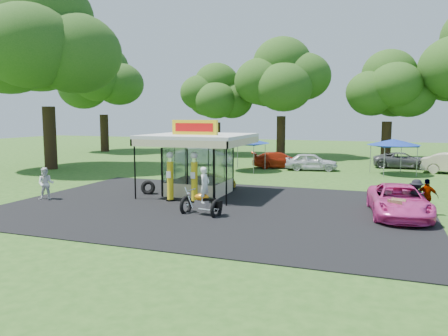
{
  "coord_description": "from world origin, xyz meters",
  "views": [
    {
      "loc": [
        7.59,
        -17.27,
        4.46
      ],
      "look_at": [
        -0.13,
        4.0,
        1.69
      ],
      "focal_mm": 35.0,
      "sensor_mm": 36.0,
      "label": 1
    }
  ],
  "objects_px": {
    "kiosk_car": "(213,180)",
    "spectator_east_a": "(416,197)",
    "bg_car_d": "(403,160)",
    "tent_east": "(394,142)",
    "bg_car_c": "(311,162)",
    "gas_pump_left": "(170,178)",
    "motorcycle": "(203,196)",
    "gas_pump_right": "(194,179)",
    "spectator_west": "(46,184)",
    "bg_car_a": "(203,156)",
    "tent_west": "(245,141)",
    "spectator_east_b": "(427,197)",
    "a_frame_sign": "(396,211)",
    "bg_car_b": "(279,160)",
    "pink_sedan": "(399,201)",
    "gas_station_kiosk": "(199,163)"
  },
  "relations": [
    {
      "from": "a_frame_sign",
      "to": "bg_car_b",
      "type": "relative_size",
      "value": 0.23
    },
    {
      "from": "spectator_east_b",
      "to": "pink_sedan",
      "type": "bearing_deg",
      "value": 33.84
    },
    {
      "from": "bg_car_b",
      "to": "gas_pump_right",
      "type": "bearing_deg",
      "value": 155.26
    },
    {
      "from": "motorcycle",
      "to": "a_frame_sign",
      "type": "xyz_separation_m",
      "value": [
        8.01,
        1.27,
        -0.35
      ]
    },
    {
      "from": "gas_station_kiosk",
      "to": "spectator_east_a",
      "type": "height_order",
      "value": "gas_station_kiosk"
    },
    {
      "from": "motorcycle",
      "to": "kiosk_car",
      "type": "xyz_separation_m",
      "value": [
        -2.24,
        6.92,
        -0.4
      ]
    },
    {
      "from": "bg_car_d",
      "to": "tent_west",
      "type": "bearing_deg",
      "value": 116.55
    },
    {
      "from": "a_frame_sign",
      "to": "bg_car_b",
      "type": "distance_m",
      "value": 19.23
    },
    {
      "from": "spectator_west",
      "to": "bg_car_a",
      "type": "xyz_separation_m",
      "value": [
        1.52,
        17.69,
        -0.05
      ]
    },
    {
      "from": "spectator_east_b",
      "to": "kiosk_car",
      "type": "bearing_deg",
      "value": -16.72
    },
    {
      "from": "gas_pump_left",
      "to": "motorcycle",
      "type": "bearing_deg",
      "value": -39.87
    },
    {
      "from": "motorcycle",
      "to": "bg_car_d",
      "type": "xyz_separation_m",
      "value": [
        9.05,
        21.7,
        -0.22
      ]
    },
    {
      "from": "gas_station_kiosk",
      "to": "bg_car_c",
      "type": "relative_size",
      "value": 1.3
    },
    {
      "from": "motorcycle",
      "to": "spectator_west",
      "type": "xyz_separation_m",
      "value": [
        -9.15,
        0.48,
        -0.02
      ]
    },
    {
      "from": "gas_pump_right",
      "to": "kiosk_car",
      "type": "height_order",
      "value": "gas_pump_right"
    },
    {
      "from": "bg_car_c",
      "to": "tent_east",
      "type": "xyz_separation_m",
      "value": [
        6.11,
        -0.34,
        1.71
      ]
    },
    {
      "from": "bg_car_c",
      "to": "spectator_east_a",
      "type": "bearing_deg",
      "value": -164.2
    },
    {
      "from": "gas_station_kiosk",
      "to": "pink_sedan",
      "type": "xyz_separation_m",
      "value": [
        10.38,
        -1.98,
        -1.08
      ]
    },
    {
      "from": "gas_station_kiosk",
      "to": "bg_car_d",
      "type": "xyz_separation_m",
      "value": [
        11.29,
        16.99,
        -1.12
      ]
    },
    {
      "from": "a_frame_sign",
      "to": "bg_car_d",
      "type": "xyz_separation_m",
      "value": [
        1.04,
        20.44,
        0.13
      ]
    },
    {
      "from": "pink_sedan",
      "to": "tent_east",
      "type": "bearing_deg",
      "value": 83.45
    },
    {
      "from": "spectator_east_b",
      "to": "bg_car_c",
      "type": "xyz_separation_m",
      "value": [
        -7.28,
        14.07,
        -0.11
      ]
    },
    {
      "from": "gas_pump_left",
      "to": "gas_station_kiosk",
      "type": "bearing_deg",
      "value": 75.92
    },
    {
      "from": "gas_station_kiosk",
      "to": "kiosk_car",
      "type": "distance_m",
      "value": 2.56
    },
    {
      "from": "spectator_west",
      "to": "spectator_east_b",
      "type": "xyz_separation_m",
      "value": [
        18.47,
        3.06,
        -0.05
      ]
    },
    {
      "from": "kiosk_car",
      "to": "tent_east",
      "type": "relative_size",
      "value": 0.74
    },
    {
      "from": "tent_east",
      "to": "gas_pump_right",
      "type": "bearing_deg",
      "value": -123.24
    },
    {
      "from": "spectator_east_a",
      "to": "spectator_east_b",
      "type": "distance_m",
      "value": 0.55
    },
    {
      "from": "bg_car_d",
      "to": "tent_east",
      "type": "xyz_separation_m",
      "value": [
        -0.89,
        -4.43,
        1.75
      ]
    },
    {
      "from": "gas_pump_right",
      "to": "kiosk_car",
      "type": "distance_m",
      "value": 4.55
    },
    {
      "from": "spectator_west",
      "to": "spectator_east_a",
      "type": "bearing_deg",
      "value": -19.9
    },
    {
      "from": "motorcycle",
      "to": "gas_pump_right",
      "type": "bearing_deg",
      "value": 130.52
    },
    {
      "from": "pink_sedan",
      "to": "bg_car_b",
      "type": "bearing_deg",
      "value": 113.05
    },
    {
      "from": "bg_car_a",
      "to": "bg_car_c",
      "type": "distance_m",
      "value": 9.69
    },
    {
      "from": "gas_pump_left",
      "to": "motorcycle",
      "type": "relative_size",
      "value": 1.14
    },
    {
      "from": "gas_station_kiosk",
      "to": "tent_west",
      "type": "bearing_deg",
      "value": 93.35
    },
    {
      "from": "pink_sedan",
      "to": "spectator_east_a",
      "type": "height_order",
      "value": "spectator_east_a"
    },
    {
      "from": "gas_pump_left",
      "to": "gas_pump_right",
      "type": "relative_size",
      "value": 0.99
    },
    {
      "from": "spectator_east_a",
      "to": "kiosk_car",
      "type": "bearing_deg",
      "value": -20.66
    },
    {
      "from": "bg_car_c",
      "to": "tent_west",
      "type": "distance_m",
      "value": 5.59
    },
    {
      "from": "spectator_east_a",
      "to": "gas_pump_left",
      "type": "bearing_deg",
      "value": 1.94
    },
    {
      "from": "kiosk_car",
      "to": "bg_car_a",
      "type": "xyz_separation_m",
      "value": [
        -5.38,
        11.26,
        0.33
      ]
    },
    {
      "from": "gas_station_kiosk",
      "to": "spectator_east_a",
      "type": "relative_size",
      "value": 3.32
    },
    {
      "from": "kiosk_car",
      "to": "bg_car_c",
      "type": "distance_m",
      "value": 11.53
    },
    {
      "from": "kiosk_car",
      "to": "spectator_east_b",
      "type": "relative_size",
      "value": 1.73
    },
    {
      "from": "gas_station_kiosk",
      "to": "spectator_east_b",
      "type": "relative_size",
      "value": 3.32
    },
    {
      "from": "tent_east",
      "to": "tent_west",
      "type": "bearing_deg",
      "value": -171.38
    },
    {
      "from": "kiosk_car",
      "to": "spectator_east_a",
      "type": "xyz_separation_m",
      "value": [
        11.1,
        -3.68,
        0.33
      ]
    },
    {
      "from": "bg_car_a",
      "to": "spectator_east_a",
      "type": "bearing_deg",
      "value": -146.57
    },
    {
      "from": "spectator_west",
      "to": "bg_car_a",
      "type": "distance_m",
      "value": 17.76
    }
  ]
}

